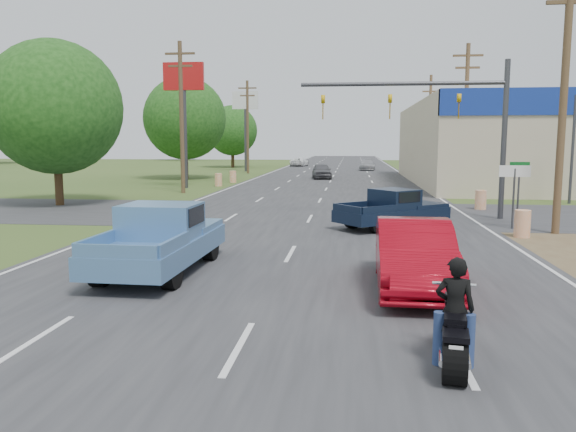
# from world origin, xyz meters

# --- Properties ---
(ground) EXTENTS (200.00, 200.00, 0.00)m
(ground) POSITION_xyz_m (0.00, 0.00, 0.00)
(ground) COLOR #375020
(ground) RESTS_ON ground
(main_road) EXTENTS (15.00, 180.00, 0.02)m
(main_road) POSITION_xyz_m (0.00, 40.00, 0.01)
(main_road) COLOR #2D2D30
(main_road) RESTS_ON ground
(cross_road) EXTENTS (120.00, 10.00, 0.02)m
(cross_road) POSITION_xyz_m (0.00, 18.00, 0.01)
(cross_road) COLOR #2D2D30
(cross_road) RESTS_ON ground
(utility_pole_1) EXTENTS (2.00, 0.28, 10.00)m
(utility_pole_1) POSITION_xyz_m (9.50, 13.00, 5.32)
(utility_pole_1) COLOR #4C3823
(utility_pole_1) RESTS_ON ground
(utility_pole_2) EXTENTS (2.00, 0.28, 10.00)m
(utility_pole_2) POSITION_xyz_m (9.50, 31.00, 5.32)
(utility_pole_2) COLOR #4C3823
(utility_pole_2) RESTS_ON ground
(utility_pole_3) EXTENTS (2.00, 0.28, 10.00)m
(utility_pole_3) POSITION_xyz_m (9.50, 49.00, 5.32)
(utility_pole_3) COLOR #4C3823
(utility_pole_3) RESTS_ON ground
(utility_pole_5) EXTENTS (2.00, 0.28, 10.00)m
(utility_pole_5) POSITION_xyz_m (-9.50, 28.00, 5.32)
(utility_pole_5) COLOR #4C3823
(utility_pole_5) RESTS_ON ground
(utility_pole_6) EXTENTS (2.00, 0.28, 10.00)m
(utility_pole_6) POSITION_xyz_m (-9.50, 52.00, 5.32)
(utility_pole_6) COLOR #4C3823
(utility_pole_6) RESTS_ON ground
(tree_0) EXTENTS (7.14, 7.14, 8.84)m
(tree_0) POSITION_xyz_m (-14.00, 20.00, 5.26)
(tree_0) COLOR #422D19
(tree_0) RESTS_ON ground
(tree_1) EXTENTS (7.56, 7.56, 9.36)m
(tree_1) POSITION_xyz_m (-13.50, 42.00, 5.57)
(tree_1) COLOR #422D19
(tree_1) RESTS_ON ground
(tree_2) EXTENTS (6.72, 6.72, 8.32)m
(tree_2) POSITION_xyz_m (-14.20, 66.00, 4.95)
(tree_2) COLOR #422D19
(tree_2) RESTS_ON ground
(tree_5) EXTENTS (7.98, 7.98, 9.88)m
(tree_5) POSITION_xyz_m (30.00, 95.00, 5.88)
(tree_5) COLOR #422D19
(tree_5) RESTS_ON ground
(tree_6) EXTENTS (8.82, 8.82, 10.92)m
(tree_6) POSITION_xyz_m (-30.00, 95.00, 6.51)
(tree_6) COLOR #422D19
(tree_6) RESTS_ON ground
(barrel_0) EXTENTS (0.56, 0.56, 1.00)m
(barrel_0) POSITION_xyz_m (8.00, 12.00, 0.50)
(barrel_0) COLOR orange
(barrel_0) RESTS_ON ground
(barrel_1) EXTENTS (0.56, 0.56, 1.00)m
(barrel_1) POSITION_xyz_m (8.40, 20.50, 0.50)
(barrel_1) COLOR orange
(barrel_1) RESTS_ON ground
(barrel_2) EXTENTS (0.56, 0.56, 1.00)m
(barrel_2) POSITION_xyz_m (-8.50, 34.00, 0.50)
(barrel_2) COLOR orange
(barrel_2) RESTS_ON ground
(barrel_3) EXTENTS (0.56, 0.56, 1.00)m
(barrel_3) POSITION_xyz_m (-8.20, 38.00, 0.50)
(barrel_3) COLOR orange
(barrel_3) RESTS_ON ground
(pole_sign_left_near) EXTENTS (3.00, 0.35, 9.20)m
(pole_sign_left_near) POSITION_xyz_m (-10.50, 32.00, 7.17)
(pole_sign_left_near) COLOR #3F3F44
(pole_sign_left_near) RESTS_ON ground
(pole_sign_left_far) EXTENTS (3.00, 0.35, 9.20)m
(pole_sign_left_far) POSITION_xyz_m (-10.50, 56.00, 7.17)
(pole_sign_left_far) COLOR #3F3F44
(pole_sign_left_far) RESTS_ON ground
(lane_sign) EXTENTS (1.20, 0.08, 2.52)m
(lane_sign) POSITION_xyz_m (8.20, 14.00, 1.90)
(lane_sign) COLOR #3F3F44
(lane_sign) RESTS_ON ground
(street_name_sign) EXTENTS (0.80, 0.08, 2.61)m
(street_name_sign) POSITION_xyz_m (8.80, 15.50, 1.61)
(street_name_sign) COLOR #3F3F44
(street_name_sign) RESTS_ON ground
(signal_mast) EXTENTS (9.12, 0.40, 7.00)m
(signal_mast) POSITION_xyz_m (5.82, 17.00, 4.80)
(signal_mast) COLOR #3F3F44
(signal_mast) RESTS_ON ground
(red_convertible) EXTENTS (1.79, 4.89, 1.60)m
(red_convertible) POSITION_xyz_m (3.32, 4.22, 0.80)
(red_convertible) COLOR maroon
(red_convertible) RESTS_ON ground
(motorcycle) EXTENTS (0.77, 2.26, 1.15)m
(motorcycle) POSITION_xyz_m (3.42, -0.44, 0.51)
(motorcycle) COLOR black
(motorcycle) RESTS_ON ground
(rider) EXTENTS (0.64, 0.47, 1.63)m
(rider) POSITION_xyz_m (3.43, -0.38, 0.81)
(rider) COLOR black
(rider) RESTS_ON ground
(blue_pickup) EXTENTS (2.25, 5.53, 1.82)m
(blue_pickup) POSITION_xyz_m (-3.16, 5.36, 0.92)
(blue_pickup) COLOR black
(blue_pickup) RESTS_ON ground
(navy_pickup) EXTENTS (4.81, 4.38, 1.57)m
(navy_pickup) POSITION_xyz_m (3.57, 13.80, 0.79)
(navy_pickup) COLOR black
(navy_pickup) RESTS_ON ground
(distant_car_grey) EXTENTS (2.16, 4.38, 1.44)m
(distant_car_grey) POSITION_xyz_m (-0.96, 43.90, 0.72)
(distant_car_grey) COLOR #525156
(distant_car_grey) RESTS_ON ground
(distant_car_silver) EXTENTS (2.17, 4.71, 1.33)m
(distant_car_silver) POSITION_xyz_m (3.73, 60.62, 0.67)
(distant_car_silver) COLOR #A1A1A5
(distant_car_silver) RESTS_ON ground
(distant_car_white) EXTENTS (2.58, 4.53, 1.19)m
(distant_car_white) POSITION_xyz_m (-5.54, 70.67, 0.60)
(distant_car_white) COLOR white
(distant_car_white) RESTS_ON ground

